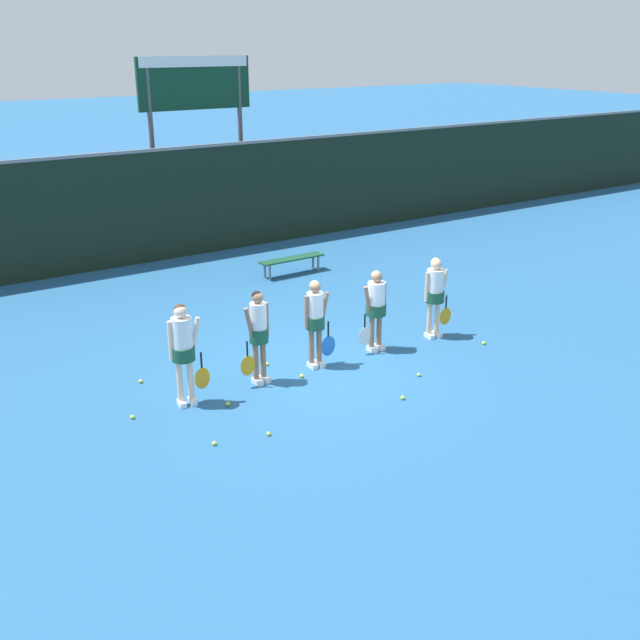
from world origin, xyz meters
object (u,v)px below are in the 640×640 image
(bench_courtside, at_px, (292,260))
(tennis_ball_4, at_px, (132,417))
(player_3, at_px, (376,304))
(tennis_ball_2, at_px, (419,375))
(tennis_ball_6, at_px, (228,404))
(player_2, at_px, (316,317))
(tennis_ball_1, at_px, (302,376))
(scoreboard, at_px, (196,100))
(player_1, at_px, (258,330))
(tennis_ball_7, at_px, (403,398))
(tennis_ball_8, at_px, (214,443))
(player_4, at_px, (435,291))
(tennis_ball_5, at_px, (267,364))
(tennis_ball_9, at_px, (484,343))
(player_0, at_px, (183,346))
(tennis_ball_0, at_px, (269,434))
(tennis_ball_3, at_px, (141,381))

(bench_courtside, relative_size, tennis_ball_4, 26.82)
(player_3, bearing_deg, tennis_ball_2, -96.93)
(tennis_ball_2, distance_m, tennis_ball_6, 3.50)
(bench_courtside, height_order, player_2, player_2)
(tennis_ball_1, distance_m, tennis_ball_2, 2.10)
(scoreboard, relative_size, tennis_ball_1, 75.65)
(player_1, distance_m, player_3, 2.59)
(player_3, distance_m, tennis_ball_7, 2.36)
(tennis_ball_7, bearing_deg, tennis_ball_8, 173.55)
(bench_courtside, distance_m, tennis_ball_8, 8.73)
(tennis_ball_2, bearing_deg, player_4, 41.48)
(tennis_ball_5, height_order, tennis_ball_9, tennis_ball_9)
(player_4, distance_m, tennis_ball_9, 1.42)
(player_3, xyz_separation_m, tennis_ball_6, (-3.47, -0.55, -0.91))
(tennis_ball_5, xyz_separation_m, tennis_ball_9, (4.09, -1.49, 0.00))
(player_0, height_order, tennis_ball_0, player_0)
(player_0, height_order, tennis_ball_1, player_0)
(bench_courtside, xyz_separation_m, tennis_ball_9, (0.69, -6.16, -0.34))
(tennis_ball_9, bearing_deg, tennis_ball_7, -161.10)
(tennis_ball_4, bearing_deg, player_4, 0.28)
(player_0, relative_size, tennis_ball_7, 25.21)
(tennis_ball_9, bearing_deg, tennis_ball_3, 161.89)
(tennis_ball_4, relative_size, tennis_ball_8, 1.00)
(bench_courtside, distance_m, player_1, 6.52)
(bench_courtside, height_order, player_3, player_3)
(tennis_ball_6, bearing_deg, tennis_ball_7, -29.11)
(tennis_ball_1, height_order, tennis_ball_3, same)
(tennis_ball_6, relative_size, tennis_ball_9, 1.00)
(bench_courtside, height_order, tennis_ball_4, bench_courtside)
(player_3, distance_m, tennis_ball_2, 1.68)
(bench_courtside, xyz_separation_m, tennis_ball_1, (-3.15, -5.48, -0.34))
(tennis_ball_5, xyz_separation_m, tennis_ball_7, (1.21, -2.48, 0.00))
(tennis_ball_8, bearing_deg, player_0, 81.42)
(bench_courtside, bearing_deg, tennis_ball_6, -130.60)
(tennis_ball_0, relative_size, tennis_ball_5, 0.98)
(tennis_ball_6, height_order, tennis_ball_8, tennis_ball_6)
(player_0, distance_m, tennis_ball_2, 4.25)
(bench_courtside, distance_m, tennis_ball_0, 8.40)
(tennis_ball_0, relative_size, tennis_ball_2, 1.00)
(player_2, bearing_deg, tennis_ball_6, -163.57)
(player_2, relative_size, player_4, 1.00)
(player_0, relative_size, tennis_ball_3, 25.16)
(player_2, relative_size, tennis_ball_4, 24.69)
(bench_courtside, distance_m, tennis_ball_7, 7.48)
(player_3, distance_m, tennis_ball_8, 4.61)
(tennis_ball_6, bearing_deg, player_2, 14.63)
(player_0, relative_size, player_2, 1.06)
(scoreboard, distance_m, bench_courtside, 5.83)
(player_4, height_order, tennis_ball_7, player_4)
(player_1, bearing_deg, tennis_ball_2, -35.47)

